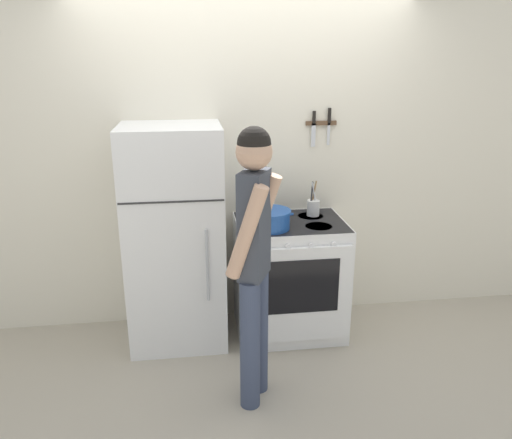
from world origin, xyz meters
TOP-DOWN VIEW (x-y plane):
  - ground_plane at (0.00, 0.00)m, footprint 14.00×14.00m
  - wall_back at (0.00, 0.03)m, footprint 10.00×0.06m
  - refrigerator at (-0.56, -0.30)m, footprint 0.70×0.63m
  - stove_range at (0.30, -0.34)m, footprint 0.82×0.66m
  - dutch_oven_pot at (0.12, -0.43)m, footprint 0.35×0.31m
  - tea_kettle at (0.13, -0.19)m, footprint 0.22×0.18m
  - utensil_jar at (0.50, -0.18)m, footprint 0.10×0.10m
  - person at (-0.08, -1.10)m, footprint 0.38×0.42m
  - wall_knife_strip at (0.59, -0.02)m, footprint 0.24×0.03m

SIDE VIEW (x-z plane):
  - ground_plane at x=0.00m, z-range 0.00..0.00m
  - stove_range at x=0.30m, z-range 0.01..0.92m
  - refrigerator at x=-0.56m, z-range 0.00..1.64m
  - tea_kettle at x=0.13m, z-range 0.86..1.08m
  - utensil_jar at x=0.50m, z-range 0.84..1.11m
  - dutch_oven_pot at x=0.12m, z-range 0.90..1.06m
  - person at x=-0.08m, z-range 0.12..1.85m
  - wall_back at x=0.00m, z-range 0.00..2.55m
  - wall_knife_strip at x=0.59m, z-range 1.45..1.75m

